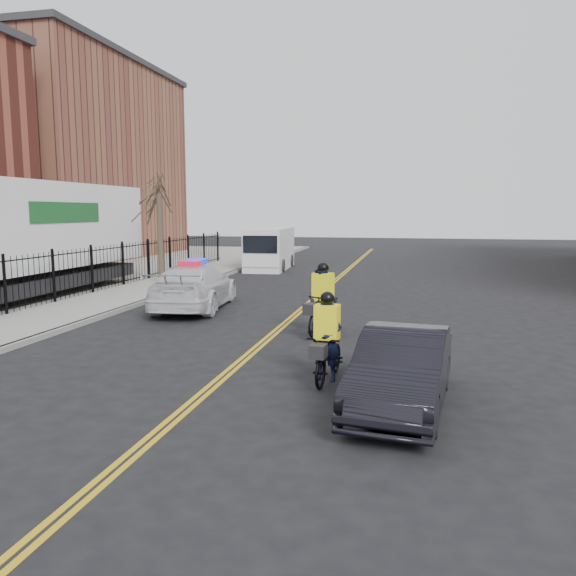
# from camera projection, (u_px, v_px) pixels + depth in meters

# --- Properties ---
(ground) EXTENTS (120.00, 120.00, 0.00)m
(ground) POSITION_uv_depth(u_px,v_px,m) (263.00, 343.00, 14.76)
(ground) COLOR black
(ground) RESTS_ON ground
(center_line_left) EXTENTS (0.10, 60.00, 0.01)m
(center_line_left) POSITION_uv_depth(u_px,v_px,m) (313.00, 298.00, 22.51)
(center_line_left) COLOR gold
(center_line_left) RESTS_ON ground
(center_line_right) EXTENTS (0.10, 60.00, 0.01)m
(center_line_right) POSITION_uv_depth(u_px,v_px,m) (317.00, 298.00, 22.47)
(center_line_right) COLOR gold
(center_line_right) RESTS_ON ground
(sidewalk) EXTENTS (3.00, 60.00, 0.15)m
(sidewalk) POSITION_uv_depth(u_px,v_px,m) (144.00, 290.00, 24.12)
(sidewalk) COLOR gray
(sidewalk) RESTS_ON ground
(curb) EXTENTS (0.20, 60.00, 0.15)m
(curb) POSITION_uv_depth(u_px,v_px,m) (176.00, 291.00, 23.79)
(curb) COLOR gray
(curb) RESTS_ON ground
(iron_fence) EXTENTS (0.12, 28.00, 2.00)m
(iron_fence) POSITION_uv_depth(u_px,v_px,m) (111.00, 268.00, 24.32)
(iron_fence) COLOR black
(iron_fence) RESTS_ON ground
(warehouse_far) EXTENTS (14.00, 18.00, 14.00)m
(warehouse_far) POSITION_uv_depth(u_px,v_px,m) (51.00, 163.00, 42.03)
(warehouse_far) COLOR brown
(warehouse_far) RESTS_ON ground
(street_tree) EXTENTS (3.20, 3.20, 4.80)m
(street_tree) POSITION_uv_depth(u_px,v_px,m) (160.00, 209.00, 25.60)
(street_tree) COLOR #362A20
(street_tree) RESTS_ON sidewalk
(police_cruiser) EXTENTS (2.90, 5.70, 1.75)m
(police_cruiser) POSITION_uv_depth(u_px,v_px,m) (194.00, 287.00, 19.84)
(police_cruiser) COLOR silver
(police_cruiser) RESTS_ON ground
(dark_sedan) EXTENTS (1.91, 4.32, 1.38)m
(dark_sedan) POSITION_uv_depth(u_px,v_px,m) (402.00, 369.00, 9.86)
(dark_sedan) COLOR black
(dark_sedan) RESTS_ON ground
(cargo_van) EXTENTS (2.57, 5.96, 2.44)m
(cargo_van) POSITION_uv_depth(u_px,v_px,m) (269.00, 249.00, 33.45)
(cargo_van) COLOR silver
(cargo_van) RESTS_ON ground
(semi_trailer) EXTENTS (3.09, 14.76, 4.59)m
(semi_trailer) POSITION_uv_depth(u_px,v_px,m) (15.00, 233.00, 21.26)
(semi_trailer) COLOR white
(semi_trailer) RESTS_ON ground
(cyclist_near) EXTENTS (0.84, 1.94, 1.84)m
(cyclist_near) POSITION_uv_depth(u_px,v_px,m) (327.00, 350.00, 11.45)
(cyclist_near) COLOR black
(cyclist_near) RESTS_ON ground
(cyclist_far) EXTENTS (1.11, 2.11, 2.05)m
(cyclist_far) POSITION_uv_depth(u_px,v_px,m) (323.00, 307.00, 15.63)
(cyclist_far) COLOR black
(cyclist_far) RESTS_ON ground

